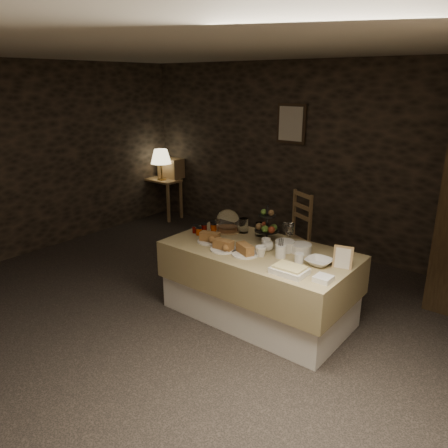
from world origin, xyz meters
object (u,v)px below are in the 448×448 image
Objects in this scene: console_table at (162,186)px; fruit_stand at (267,227)px; table_lamp at (161,157)px; chair at (293,229)px; buffet_table at (258,278)px; wine_rack at (171,168)px.

console_table is 1.91× the size of fruit_stand.
console_table is at bearing 135.00° from table_lamp.
chair reaches higher than console_table.
chair is (-0.54, 1.62, -0.03)m from buffet_table.
chair is (2.69, -0.13, -0.69)m from table_lamp.
fruit_stand is at bearing -28.68° from wine_rack.
console_table is 1.33× the size of table_lamp.
console_table is 0.98× the size of chair.
table_lamp reaches higher than fruit_stand.
wine_rack is 0.59× the size of chair.
fruit_stand is at bearing -46.79° from chair.
wine_rack is 1.16× the size of fruit_stand.
fruit_stand is (3.18, -1.53, 0.32)m from console_table.
console_table is at bearing -105.52° from wine_rack.
table_lamp reaches higher than wine_rack.
wine_rack is (0.05, 0.18, 0.30)m from console_table.
fruit_stand reaches higher than buffet_table.
wine_rack reaches higher than chair.
console_table is 1.65× the size of wine_rack.
chair is at bearing -3.75° from console_table.
console_table is at bearing 154.27° from fruit_stand.
table_lamp reaches higher than chair.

